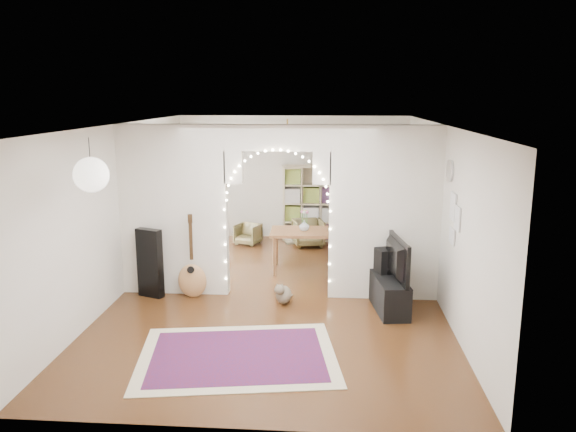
# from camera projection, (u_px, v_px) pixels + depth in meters

# --- Properties ---
(floor) EXTENTS (7.50, 7.50, 0.00)m
(floor) POSITION_uv_depth(u_px,v_px,m) (278.00, 294.00, 9.03)
(floor) COLOR black
(floor) RESTS_ON ground
(ceiling) EXTENTS (5.00, 7.50, 0.02)m
(ceiling) POSITION_uv_depth(u_px,v_px,m) (277.00, 124.00, 8.46)
(ceiling) COLOR white
(ceiling) RESTS_ON wall_back
(wall_back) EXTENTS (5.00, 0.02, 2.70)m
(wall_back) POSITION_uv_depth(u_px,v_px,m) (293.00, 178.00, 12.40)
(wall_back) COLOR silver
(wall_back) RESTS_ON floor
(wall_front) EXTENTS (5.00, 0.02, 2.70)m
(wall_front) POSITION_uv_depth(u_px,v_px,m) (240.00, 296.00, 5.09)
(wall_front) COLOR silver
(wall_front) RESTS_ON floor
(wall_left) EXTENTS (0.02, 7.50, 2.70)m
(wall_left) POSITION_uv_depth(u_px,v_px,m) (122.00, 210.00, 8.93)
(wall_left) COLOR silver
(wall_left) RESTS_ON floor
(wall_right) EXTENTS (0.02, 7.50, 2.70)m
(wall_right) POSITION_uv_depth(u_px,v_px,m) (441.00, 214.00, 8.57)
(wall_right) COLOR silver
(wall_right) RESTS_ON floor
(divider_wall) EXTENTS (5.00, 0.20, 2.70)m
(divider_wall) POSITION_uv_depth(u_px,v_px,m) (278.00, 207.00, 8.73)
(divider_wall) COLOR silver
(divider_wall) RESTS_ON floor
(fairy_lights) EXTENTS (1.64, 0.04, 1.60)m
(fairy_lights) POSITION_uv_depth(u_px,v_px,m) (277.00, 201.00, 8.58)
(fairy_lights) COLOR #FFEABF
(fairy_lights) RESTS_ON divider_wall
(window) EXTENTS (0.04, 1.20, 1.40)m
(window) POSITION_uv_depth(u_px,v_px,m) (157.00, 183.00, 10.65)
(window) COLOR white
(window) RESTS_ON wall_left
(wall_clock) EXTENTS (0.03, 0.31, 0.31)m
(wall_clock) POSITION_uv_depth(u_px,v_px,m) (450.00, 171.00, 7.82)
(wall_clock) COLOR white
(wall_clock) RESTS_ON wall_right
(picture_frames) EXTENTS (0.02, 0.50, 0.70)m
(picture_frames) POSITION_uv_depth(u_px,v_px,m) (454.00, 219.00, 7.56)
(picture_frames) COLOR white
(picture_frames) RESTS_ON wall_right
(paper_lantern) EXTENTS (0.40, 0.40, 0.40)m
(paper_lantern) POSITION_uv_depth(u_px,v_px,m) (91.00, 175.00, 6.35)
(paper_lantern) COLOR white
(paper_lantern) RESTS_ON ceiling
(ceiling_fan) EXTENTS (1.10, 1.10, 0.30)m
(ceiling_fan) POSITION_uv_depth(u_px,v_px,m) (287.00, 135.00, 10.47)
(ceiling_fan) COLOR #B2883B
(ceiling_fan) RESTS_ON ceiling
(area_rug) EXTENTS (2.64, 2.14, 0.02)m
(area_rug) POSITION_uv_depth(u_px,v_px,m) (238.00, 356.00, 6.87)
(area_rug) COLOR maroon
(area_rug) RESTS_ON floor
(guitar_case) EXTENTS (0.44, 0.28, 1.10)m
(guitar_case) POSITION_uv_depth(u_px,v_px,m) (150.00, 263.00, 8.82)
(guitar_case) COLOR black
(guitar_case) RESTS_ON floor
(acoustic_guitar) EXTENTS (0.48, 0.31, 1.14)m
(acoustic_guitar) POSITION_uv_depth(u_px,v_px,m) (192.00, 267.00, 8.78)
(acoustic_guitar) COLOR #B17847
(acoustic_guitar) RESTS_ON floor
(tabby_cat) EXTENTS (0.35, 0.56, 0.37)m
(tabby_cat) POSITION_uv_depth(u_px,v_px,m) (283.00, 294.00, 8.58)
(tabby_cat) COLOR brown
(tabby_cat) RESTS_ON floor
(floor_speaker) EXTENTS (0.41, 0.38, 0.86)m
(floor_speaker) POSITION_uv_depth(u_px,v_px,m) (387.00, 276.00, 8.55)
(floor_speaker) COLOR black
(floor_speaker) RESTS_ON floor
(media_console) EXTENTS (0.53, 1.05, 0.50)m
(media_console) POSITION_uv_depth(u_px,v_px,m) (389.00, 295.00, 8.27)
(media_console) COLOR black
(media_console) RESTS_ON floor
(tv) EXTENTS (0.29, 1.08, 0.62)m
(tv) POSITION_uv_depth(u_px,v_px,m) (391.00, 258.00, 8.16)
(tv) COLOR black
(tv) RESTS_ON media_console
(bookcase) EXTENTS (1.67, 0.89, 1.66)m
(bookcase) POSITION_uv_depth(u_px,v_px,m) (321.00, 203.00, 12.22)
(bookcase) COLOR tan
(bookcase) RESTS_ON floor
(dining_table) EXTENTS (1.22, 0.83, 0.76)m
(dining_table) POSITION_uv_depth(u_px,v_px,m) (304.00, 235.00, 10.07)
(dining_table) COLOR brown
(dining_table) RESTS_ON floor
(flower_vase) EXTENTS (0.19, 0.19, 0.19)m
(flower_vase) POSITION_uv_depth(u_px,v_px,m) (304.00, 225.00, 10.04)
(flower_vase) COLOR silver
(flower_vase) RESTS_ON dining_table
(dining_chair_left) EXTENTS (0.61, 0.62, 0.44)m
(dining_chair_left) POSITION_uv_depth(u_px,v_px,m) (248.00, 234.00, 12.00)
(dining_chair_left) COLOR brown
(dining_chair_left) RESTS_ON floor
(dining_chair_right) EXTENTS (0.74, 0.75, 0.57)m
(dining_chair_right) POSITION_uv_depth(u_px,v_px,m) (308.00, 233.00, 11.86)
(dining_chair_right) COLOR brown
(dining_chair_right) RESTS_ON floor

